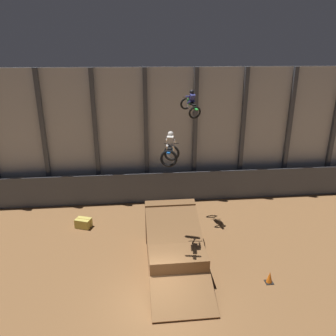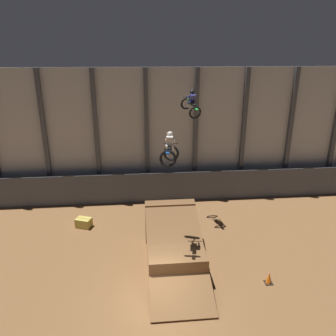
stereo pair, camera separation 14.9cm
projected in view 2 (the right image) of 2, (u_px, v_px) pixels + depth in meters
name	position (u px, v px, depth m)	size (l,w,h in m)	color
ground_plane	(158.00, 305.00, 13.79)	(60.00, 60.00, 0.00)	brown
arena_back_wall	(147.00, 136.00, 22.49)	(32.00, 0.40, 9.12)	#ADB2B7
lower_barrier	(148.00, 188.00, 22.88)	(31.36, 0.20, 2.16)	#474C56
dirt_ramp	(173.00, 245.00, 16.57)	(2.72, 6.24, 2.51)	brown
rider_bike_left_air	(170.00, 151.00, 14.25)	(1.04, 1.79, 1.54)	black
rider_bike_right_air	(191.00, 104.00, 18.71)	(1.06, 1.89, 1.60)	black
traffic_cone_near_ramp	(269.00, 278.00, 15.02)	(0.36, 0.36, 0.58)	black
hay_bale_trackside	(84.00, 223.00, 19.84)	(1.05, 0.88, 0.57)	#CCB751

